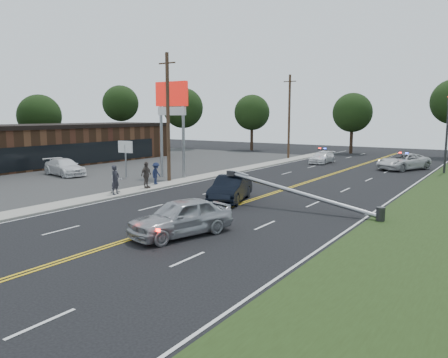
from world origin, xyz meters
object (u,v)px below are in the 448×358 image
Objects in this scene: bystander_a at (115,180)px; bystander_b at (116,180)px; emergency_b at (322,158)px; bystander_c at (156,173)px; bystander_d at (146,175)px; fallen_streetlight at (308,195)px; traffic_signal at (447,127)px; emergency_a at (403,161)px; waiting_sedan at (181,217)px; crashed_sedan at (230,189)px; pylon_sign at (172,106)px; utility_pole_mid at (168,117)px; parked_car at (65,167)px; utility_pole_far at (289,117)px; small_sign at (125,150)px.

bystander_a is 0.71m from bystander_b.
emergency_b is 2.26× the size of bystander_a.
bystander_c is 1.80m from bystander_d.
bystander_a is at bearing -168.12° from fallen_streetlight.
traffic_signal is 1.23× the size of emergency_a.
bystander_a reaches higher than waiting_sedan.
pylon_sign is at bearing 131.23° from crashed_sedan.
bystander_a reaches higher than emergency_b.
utility_pole_mid is 2.07× the size of waiting_sedan.
parked_car is 26.73m from emergency_b.
bystander_c is at bearing 171.09° from fallen_streetlight.
bystander_c is (-10.20, 9.62, 0.12)m from waiting_sedan.
bystander_b is at bearing -84.33° from utility_pole_mid.
fallen_streetlight is (14.69, -6.00, -5.08)m from pylon_sign.
crashed_sedan is at bearing -84.46° from parked_car.
emergency_a is 1.32× the size of emergency_b.
waiting_sedan is at bearing -80.44° from emergency_b.
waiting_sedan is at bearing -148.85° from bystander_c.
bystander_c is (-12.95, 2.03, 0.02)m from fallen_streetlight.
utility_pole_mid is 11.28m from parked_car.
utility_pole_mid reaches higher than pylon_sign.
pylon_sign reaches higher than emergency_a.
utility_pole_far is at bearing 117.24° from fallen_streetlight.
emergency_b is (-8.28, 23.77, -0.29)m from fallen_streetlight.
utility_pole_far is 7.14m from emergency_b.
pylon_sign is 1.39× the size of emergency_a.
crashed_sedan is at bearing -72.25° from utility_pole_far.
bystander_d is (2.33, -5.66, -4.93)m from pylon_sign.
small_sign is at bearing 53.86° from bystander_c.
pylon_sign is 12.40m from crashed_sedan.
crashed_sedan is (8.29, -3.89, -4.29)m from utility_pole_mid.
bystander_d is at bearing 178.42° from fallen_streetlight.
waiting_sedan is at bearing -36.90° from small_sign.
parked_car is 31.71m from emergency_a.
utility_pole_mid reaches higher than bystander_d.
fallen_streetlight is 13.11m from bystander_c.
bystander_d is at bearing -67.61° from pylon_sign.
bystander_c is (-13.34, -20.60, 0.14)m from emergency_a.
bystander_d is (-4.08, -23.43, 0.44)m from emergency_b.
utility_pole_far is 5.28× the size of bystander_d.
fallen_streetlight reaches higher than emergency_a.
fallen_streetlight is 1.86× the size of parked_car.
bystander_b is 2.45m from bystander_d.
traffic_signal is 4.29× the size of bystander_c.
utility_pole_far is 28.38m from bystander_b.
emergency_a is at bearing 100.53° from waiting_sedan.
bystander_d is at bearing -94.52° from emergency_a.
crashed_sedan is 2.50× the size of bystander_a.
pylon_sign is at bearing 157.78° from fallen_streetlight.
fallen_streetlight is 4.87× the size of bystander_a.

